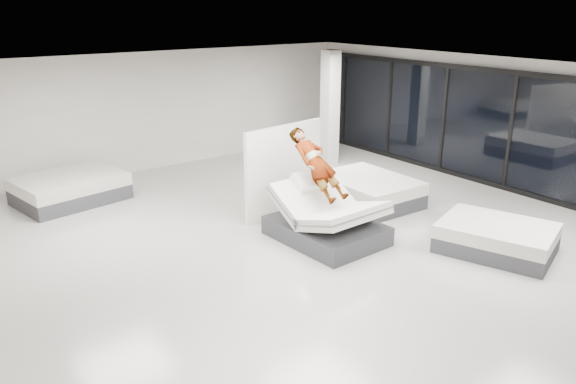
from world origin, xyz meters
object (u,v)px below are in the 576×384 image
at_px(flat_bed_right_near, 496,238).
at_px(column, 330,108).
at_px(remote, 337,186).
at_px(hero_bed, 326,220).
at_px(divider_panel, 284,170).
at_px(flat_bed_right_far, 368,190).
at_px(person, 317,174).
at_px(flat_bed_left_far, 70,189).

height_order(flat_bed_right_near, column, column).
bearing_deg(remote, column, 48.38).
bearing_deg(hero_bed, divider_panel, 82.98).
bearing_deg(flat_bed_right_far, person, -160.41).
xyz_separation_m(divider_panel, flat_bed_right_far, (1.95, -0.60, -0.69)).
bearing_deg(flat_bed_left_far, hero_bed, -57.56).
bearing_deg(divider_panel, flat_bed_right_far, -25.05).
relative_size(hero_bed, person, 1.27).
xyz_separation_m(person, remote, (0.24, -0.34, -0.21)).
bearing_deg(flat_bed_right_near, flat_bed_left_far, 126.19).
distance_m(hero_bed, flat_bed_right_far, 2.42).
distance_m(flat_bed_right_far, flat_bed_left_far, 6.93).
bearing_deg(flat_bed_right_far, hero_bed, -153.40).
relative_size(divider_panel, flat_bed_right_far, 0.97).
height_order(flat_bed_right_far, flat_bed_right_near, flat_bed_right_far).
bearing_deg(column, divider_panel, -143.39).
height_order(hero_bed, divider_panel, divider_panel).
relative_size(person, remote, 12.33).
bearing_deg(column, person, -133.09).
distance_m(hero_bed, flat_bed_right_near, 3.18).
xyz_separation_m(hero_bed, column, (3.69, 4.27, 1.19)).
bearing_deg(flat_bed_left_far, flat_bed_right_far, -37.25).
xyz_separation_m(divider_panel, flat_bed_right_near, (1.98, -3.98, -0.72)).
bearing_deg(flat_bed_left_far, remote, -56.03).
relative_size(divider_panel, column, 0.68).
xyz_separation_m(remote, column, (3.47, 4.30, 0.54)).
xyz_separation_m(flat_bed_right_far, column, (1.53, 3.19, 1.30)).
height_order(flat_bed_right_near, flat_bed_left_far, flat_bed_left_far).
bearing_deg(flat_bed_right_far, column, 64.37).
bearing_deg(divider_panel, hero_bed, -105.05).
xyz_separation_m(hero_bed, remote, (0.22, -0.03, 0.66)).
height_order(person, divider_panel, person).
height_order(flat_bed_left_far, column, column).
bearing_deg(flat_bed_left_far, flat_bed_right_near, -53.81).
distance_m(flat_bed_right_near, column, 6.87).
bearing_deg(flat_bed_right_far, divider_panel, 162.98).
height_order(divider_panel, flat_bed_right_near, divider_panel).
distance_m(remote, flat_bed_right_near, 3.11).
bearing_deg(flat_bed_left_far, divider_panel, -45.28).
bearing_deg(column, remote, -128.89).
relative_size(flat_bed_right_near, flat_bed_left_far, 0.93).
relative_size(remote, divider_panel, 0.06).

